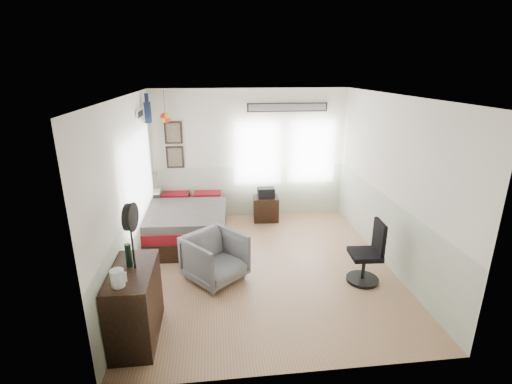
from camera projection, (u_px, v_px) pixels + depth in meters
ground_plane at (265, 266)px, 6.05m from camera, size 4.00×4.50×0.01m
room_shell at (259, 168)px, 5.70m from camera, size 4.02×4.52×2.71m
wall_decor at (195, 121)px, 7.10m from camera, size 3.55×1.32×1.44m
bed at (188, 223)px, 6.97m from camera, size 1.53×2.06×0.63m
dresser at (135, 304)px, 4.33m from camera, size 0.48×1.00×0.90m
armchair at (215, 258)px, 5.57m from camera, size 1.10×1.11×0.72m
nightstand at (266, 209)px, 7.82m from camera, size 0.54×0.44×0.51m
task_chair at (368, 258)px, 5.51m from camera, size 0.48×0.48×0.97m
kettle at (117, 278)px, 3.85m from camera, size 0.17×0.14×0.19m
bottle at (128, 255)px, 4.22m from camera, size 0.07×0.07×0.28m
stand_fan at (130, 218)px, 4.04m from camera, size 0.13×0.33×0.79m
black_bag at (266, 192)px, 7.70m from camera, size 0.35×0.23×0.20m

